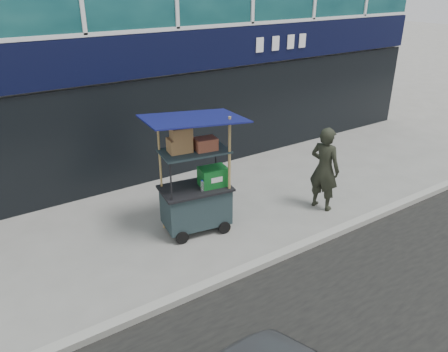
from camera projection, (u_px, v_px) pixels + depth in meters
ground at (288, 246)px, 7.85m from camera, size 80.00×80.00×0.00m
curb at (296, 249)px, 7.67m from camera, size 80.00×0.18×0.12m
vendor_cart at (196, 191)px, 8.06m from camera, size 1.86×1.45×2.30m
vendor_man at (324, 169)px, 8.82m from camera, size 0.57×0.73×1.76m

